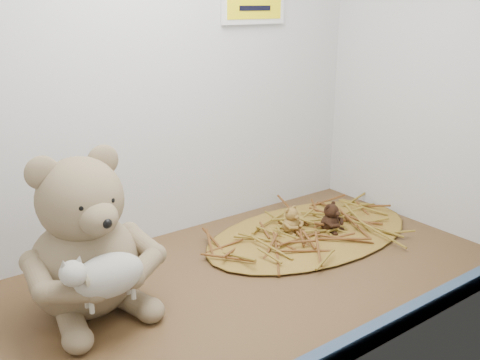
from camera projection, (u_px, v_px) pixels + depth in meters
alcove_shell at (191, 51)px, 96.74cm from camera, size 120.40×60.20×90.40cm
front_rail at (329, 358)px, 81.59cm from camera, size 119.28×2.20×3.60cm
straw_bed at (310, 233)px, 128.76cm from camera, size 56.58×32.86×1.10cm
main_teddy at (82, 234)px, 93.02cm from camera, size 26.03×27.27×30.04cm
toy_lamb at (109, 276)px, 85.88cm from camera, size 15.56×9.50×10.06cm
mini_teddy_tan at (291, 219)px, 127.06cm from camera, size 6.15×6.39×6.58cm
mini_teddy_brown at (330, 216)px, 127.92cm from camera, size 7.23×7.46×7.22cm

